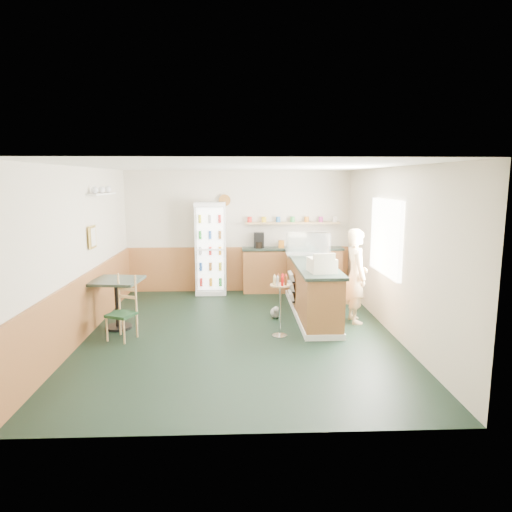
{
  "coord_description": "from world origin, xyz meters",
  "views": [
    {
      "loc": [
        -0.01,
        -7.18,
        2.49
      ],
      "look_at": [
        0.3,
        0.6,
        1.19
      ],
      "focal_mm": 32.0,
      "sensor_mm": 36.0,
      "label": 1
    }
  ],
  "objects_px": {
    "display_case": "(308,245)",
    "cafe_table": "(117,294)",
    "cash_register": "(322,265)",
    "cafe_chair": "(122,305)",
    "drinks_fridge": "(211,248)",
    "shopkeeper": "(356,276)",
    "condiment_stand": "(280,296)"
  },
  "relations": [
    {
      "from": "cafe_table",
      "to": "cafe_chair",
      "type": "distance_m",
      "value": 0.51
    },
    {
      "from": "display_case",
      "to": "cash_register",
      "type": "bearing_deg",
      "value": -90.0
    },
    {
      "from": "display_case",
      "to": "cafe_table",
      "type": "relative_size",
      "value": 0.97
    },
    {
      "from": "cash_register",
      "to": "cafe_chair",
      "type": "bearing_deg",
      "value": 175.03
    },
    {
      "from": "shopkeeper",
      "to": "condiment_stand",
      "type": "distance_m",
      "value": 1.58
    },
    {
      "from": "display_case",
      "to": "condiment_stand",
      "type": "relative_size",
      "value": 0.84
    },
    {
      "from": "cash_register",
      "to": "cafe_table",
      "type": "height_order",
      "value": "cash_register"
    },
    {
      "from": "condiment_stand",
      "to": "shopkeeper",
      "type": "bearing_deg",
      "value": 26.69
    },
    {
      "from": "drinks_fridge",
      "to": "display_case",
      "type": "distance_m",
      "value": 2.29
    },
    {
      "from": "display_case",
      "to": "shopkeeper",
      "type": "relative_size",
      "value": 0.5
    },
    {
      "from": "drinks_fridge",
      "to": "cash_register",
      "type": "relative_size",
      "value": 4.81
    },
    {
      "from": "display_case",
      "to": "cash_register",
      "type": "height_order",
      "value": "display_case"
    },
    {
      "from": "display_case",
      "to": "condiment_stand",
      "type": "distance_m",
      "value": 1.95
    },
    {
      "from": "shopkeeper",
      "to": "condiment_stand",
      "type": "height_order",
      "value": "shopkeeper"
    },
    {
      "from": "drinks_fridge",
      "to": "cafe_table",
      "type": "bearing_deg",
      "value": -121.1
    },
    {
      "from": "drinks_fridge",
      "to": "cafe_chair",
      "type": "xyz_separation_m",
      "value": [
        -1.24,
        -2.85,
        -0.48
      ]
    },
    {
      "from": "cash_register",
      "to": "cafe_chair",
      "type": "height_order",
      "value": "cash_register"
    },
    {
      "from": "cash_register",
      "to": "cafe_chair",
      "type": "distance_m",
      "value": 3.26
    },
    {
      "from": "cafe_table",
      "to": "cafe_chair",
      "type": "xyz_separation_m",
      "value": [
        0.2,
        -0.47,
        -0.07
      ]
    },
    {
      "from": "cafe_table",
      "to": "display_case",
      "type": "bearing_deg",
      "value": 19.8
    },
    {
      "from": "drinks_fridge",
      "to": "display_case",
      "type": "relative_size",
      "value": 2.41
    },
    {
      "from": "drinks_fridge",
      "to": "display_case",
      "type": "height_order",
      "value": "drinks_fridge"
    },
    {
      "from": "drinks_fridge",
      "to": "shopkeeper",
      "type": "distance_m",
      "value": 3.45
    },
    {
      "from": "drinks_fridge",
      "to": "condiment_stand",
      "type": "bearing_deg",
      "value": -66.42
    },
    {
      "from": "display_case",
      "to": "condiment_stand",
      "type": "bearing_deg",
      "value": -112.09
    },
    {
      "from": "condiment_stand",
      "to": "cafe_chair",
      "type": "xyz_separation_m",
      "value": [
        -2.5,
        0.03,
        -0.14
      ]
    },
    {
      "from": "cafe_table",
      "to": "drinks_fridge",
      "type": "bearing_deg",
      "value": 58.9
    },
    {
      "from": "cash_register",
      "to": "cafe_chair",
      "type": "xyz_separation_m",
      "value": [
        -3.2,
        -0.17,
        -0.59
      ]
    },
    {
      "from": "display_case",
      "to": "cafe_chair",
      "type": "relative_size",
      "value": 0.83
    },
    {
      "from": "cafe_chair",
      "to": "shopkeeper",
      "type": "bearing_deg",
      "value": 33.4
    },
    {
      "from": "display_case",
      "to": "shopkeeper",
      "type": "height_order",
      "value": "shopkeeper"
    },
    {
      "from": "drinks_fridge",
      "to": "cafe_chair",
      "type": "relative_size",
      "value": 1.99
    }
  ]
}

